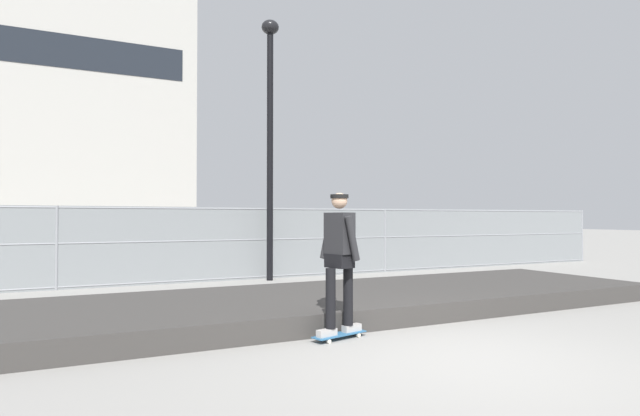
{
  "coord_description": "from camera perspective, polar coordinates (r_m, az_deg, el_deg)",
  "views": [
    {
      "loc": [
        -3.92,
        -4.46,
        1.58
      ],
      "look_at": [
        -0.15,
        3.33,
        1.75
      ],
      "focal_mm": 28.58,
      "sensor_mm": 36.0,
      "label": 1
    }
  ],
  "objects": [
    {
      "name": "ground_plane",
      "position": [
        6.15,
        15.56,
        -15.99
      ],
      "size": [
        120.0,
        120.0,
        0.0
      ],
      "primitive_type": "plane",
      "color": "gray"
    },
    {
      "name": "skater",
      "position": [
        6.68,
        2.19,
        -5.02
      ],
      "size": [
        0.72,
        0.62,
        1.84
      ],
      "color": "#B2ADA8",
      "rests_on": "skateboard"
    },
    {
      "name": "gravel_berm",
      "position": [
        8.74,
        1.23,
        -10.52
      ],
      "size": [
        12.31,
        3.25,
        0.31
      ],
      "primitive_type": "cube",
      "color": "#3D3A38",
      "rests_on": "ground_plane"
    },
    {
      "name": "chain_fence",
      "position": [
        13.16,
        -8.47,
        -3.92
      ],
      "size": [
        25.62,
        0.06,
        1.85
      ],
      "color": "gray",
      "rests_on": "ground_plane"
    },
    {
      "name": "skateboard",
      "position": [
        6.84,
        2.2,
        -13.99
      ],
      "size": [
        0.82,
        0.39,
        0.07
      ],
      "color": "#2D608C",
      "rests_on": "ground_plane"
    },
    {
      "name": "parked_car_near",
      "position": [
        15.99,
        -21.61,
        -3.69
      ],
      "size": [
        4.55,
        2.26,
        1.66
      ],
      "color": "silver",
      "rests_on": "ground_plane"
    },
    {
      "name": "street_lamp",
      "position": [
        13.2,
        -5.62,
        10.07
      ],
      "size": [
        0.44,
        0.44,
        6.63
      ],
      "color": "black",
      "rests_on": "ground_plane"
    }
  ]
}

